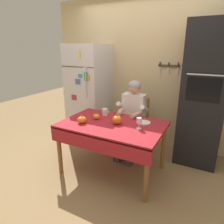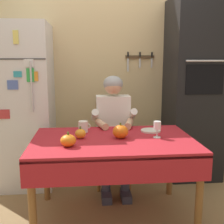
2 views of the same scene
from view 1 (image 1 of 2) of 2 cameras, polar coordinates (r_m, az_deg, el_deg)
The scene contains 13 objects.
ground_plane at distance 3.02m, azimuth -0.86°, elevation -17.12°, with size 10.00×10.00×0.00m, color #93754C.
back_wall_assembly at distance 3.72m, azimuth 9.91°, elevation 11.04°, with size 3.70×0.13×2.60m.
refrigerator at distance 3.87m, azimuth -6.54°, elevation 5.46°, with size 0.68×0.71×1.80m.
wall_oven at distance 3.24m, azimuth 24.72°, elevation 4.15°, with size 0.60×0.64×2.10m.
dining_table at distance 2.75m, azimuth -0.16°, elevation -5.05°, with size 1.40×0.90×0.74m.
chair_behind_person at distance 3.46m, azimuth 6.91°, elevation -2.85°, with size 0.40×0.40×0.93m.
seated_person at distance 3.21m, azimuth 5.86°, elevation -0.15°, with size 0.47×0.55×1.25m.
coffee_mug at distance 3.05m, azimuth -2.03°, elevation -0.01°, with size 0.12×0.09×0.10m.
wine_glass at distance 2.56m, azimuth 7.76°, elevation -2.59°, with size 0.06×0.06×0.15m.
pumpkin_large at distance 2.76m, azimuth -8.65°, elevation -2.22°, with size 0.12×0.12×0.12m.
pumpkin_medium at distance 2.89m, azimuth -4.51°, elevation -1.28°, with size 0.09×0.09×0.11m.
pumpkin_small at distance 2.70m, azimuth 1.43°, elevation -2.28°, with size 0.14×0.14×0.14m.
serving_tray at distance 2.78m, azimuth 9.11°, elevation -2.99°, with size 0.19×0.19×0.02m, color silver.
Camera 1 is at (1.18, -2.16, 1.74)m, focal length 31.88 mm.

